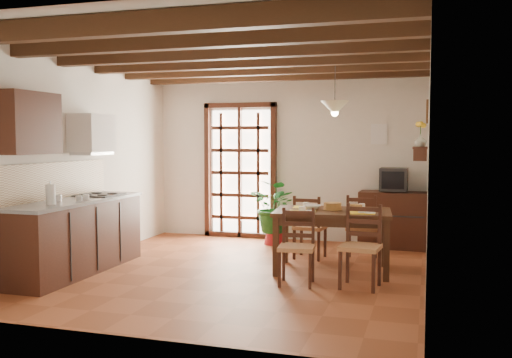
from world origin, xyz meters
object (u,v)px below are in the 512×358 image
at_px(chair_near_right, 360,262).
at_px(kitchen_counter, 76,235).
at_px(chair_far_left, 310,239).
at_px(crt_tv, 394,179).
at_px(potted_plant, 275,208).
at_px(pendant_lamp, 335,107).
at_px(sideboard, 393,220).
at_px(chair_far_right, 362,240).
at_px(chair_near_left, 297,261).
at_px(dining_table, 332,218).

bearing_deg(chair_near_right, kitchen_counter, -169.45).
bearing_deg(chair_far_left, crt_tv, -127.91).
height_order(potted_plant, pendant_lamp, pendant_lamp).
bearing_deg(kitchen_counter, sideboard, 37.32).
xyz_separation_m(kitchen_counter, crt_tv, (3.71, 2.82, 0.58)).
xyz_separation_m(chair_far_left, pendant_lamp, (0.43, -0.60, 1.80)).
relative_size(chair_far_right, pendant_lamp, 1.08).
height_order(chair_far_left, crt_tv, crt_tv).
xyz_separation_m(chair_near_left, chair_near_right, (0.72, 0.07, 0.02)).
xyz_separation_m(chair_near_right, potted_plant, (-1.60, 2.31, 0.28)).
xyz_separation_m(sideboard, potted_plant, (-1.81, -0.23, 0.14)).
bearing_deg(dining_table, chair_far_left, 116.19).
bearing_deg(pendant_lamp, dining_table, -90.00).
bearing_deg(chair_near_right, chair_far_left, 127.64).
bearing_deg(kitchen_counter, pendant_lamp, 19.46).
bearing_deg(chair_far_left, chair_near_left, 101.00).
height_order(chair_near_left, crt_tv, crt_tv).
distance_m(dining_table, potted_plant, 1.99).
relative_size(sideboard, pendant_lamp, 1.20).
bearing_deg(chair_near_left, crt_tv, 64.62).
distance_m(dining_table, chair_far_right, 0.91).
height_order(chair_near_left, sideboard, chair_near_left).
distance_m(kitchen_counter, crt_tv, 4.69).
bearing_deg(chair_far_left, sideboard, -127.76).
bearing_deg(chair_far_right, dining_table, 67.13).
relative_size(kitchen_counter, chair_far_right, 2.46).
bearing_deg(chair_near_left, chair_far_right, 63.78).
distance_m(chair_near_right, chair_far_left, 1.64).
bearing_deg(pendant_lamp, kitchen_counter, -160.54).
bearing_deg(dining_table, chair_near_right, -63.78).
bearing_deg(chair_near_left, dining_table, 63.77).
bearing_deg(sideboard, pendant_lamp, -108.74).
height_order(dining_table, chair_far_left, chair_far_left).
xyz_separation_m(chair_near_left, sideboard, (0.93, 2.61, 0.16)).
relative_size(kitchen_counter, potted_plant, 1.02).
bearing_deg(dining_table, chair_near_left, -116.03).
bearing_deg(kitchen_counter, crt_tv, 37.26).
height_order(chair_near_right, sideboard, chair_near_right).
bearing_deg(sideboard, dining_table, -107.73).
height_order(dining_table, pendant_lamp, pendant_lamp).
bearing_deg(chair_near_right, crt_tv, 91.12).
height_order(crt_tv, potted_plant, potted_plant).
distance_m(crt_tv, pendant_lamp, 2.11).
distance_m(chair_far_right, pendant_lamp, 1.93).
xyz_separation_m(dining_table, chair_near_left, (-0.29, -0.77, -0.41)).
relative_size(chair_near_right, pendant_lamp, 1.10).
bearing_deg(potted_plant, sideboard, 7.23).
bearing_deg(chair_far_right, kitchen_counter, 25.09).
relative_size(dining_table, sideboard, 1.49).
bearing_deg(potted_plant, kitchen_counter, -126.15).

